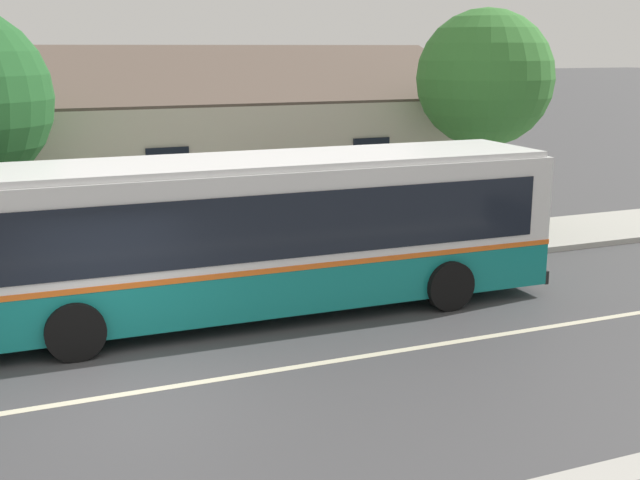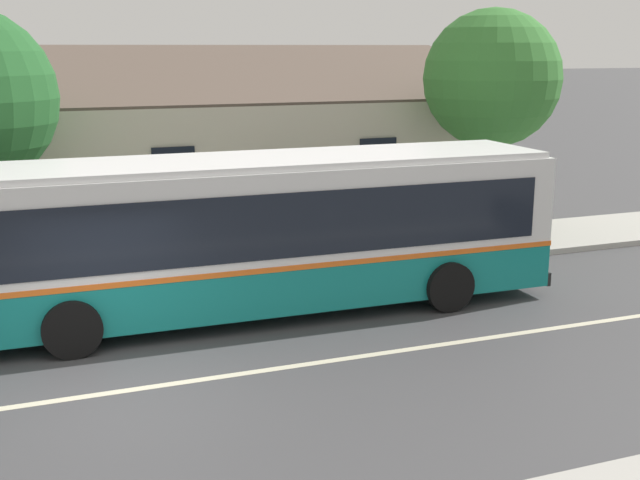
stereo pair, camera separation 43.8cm
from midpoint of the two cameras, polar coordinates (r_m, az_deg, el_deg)
The scene contains 7 objects.
ground_plane at distance 12.67m, azimuth -12.93°, elevation -10.46°, with size 300.00×300.00×0.00m, color #424244.
sidewalk_far at distance 18.28m, azimuth -15.63°, elevation -2.85°, with size 60.00×3.00×0.15m, color #ADAAA3.
lane_divider_stripe at distance 12.67m, azimuth -12.93°, elevation -10.44°, with size 60.00×0.16×0.01m, color beige.
community_building at distance 25.06m, azimuth -18.32°, elevation 5.61°, with size 25.17×9.26×6.17m.
transit_bus at distance 15.41m, azimuth -4.45°, elevation 0.63°, with size 12.28×2.88×3.05m.
street_tree_primary at distance 22.14m, azimuth 12.87°, elevation 10.78°, with size 3.65×3.65×6.10m.
bus_stop_sign at distance 20.33m, azimuth 13.52°, elevation 3.45°, with size 0.36×0.07×2.40m.
Camera 2 is at (-1.19, -11.60, 5.09)m, focal length 45.00 mm.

